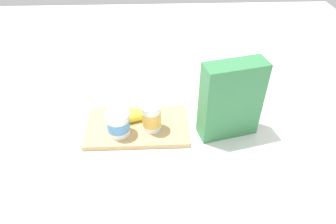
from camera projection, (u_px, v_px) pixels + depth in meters
ground_plane at (137, 128)px, 1.02m from camera, size 2.40×2.40×0.00m
cutting_board at (137, 126)px, 1.01m from camera, size 0.34×0.20×0.02m
cereal_box at (231, 100)px, 0.93m from camera, size 0.20×0.11×0.26m
yogurt_cup_front at (152, 117)px, 0.96m from camera, size 0.07×0.07×0.10m
yogurt_cup_back at (118, 124)px, 0.95m from camera, size 0.08×0.08×0.08m
banana_bunch at (134, 115)px, 1.02m from camera, size 0.17×0.08×0.03m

